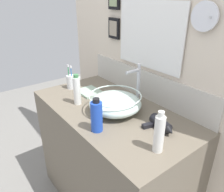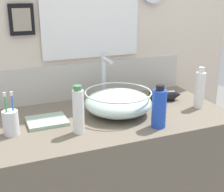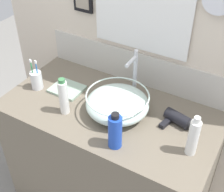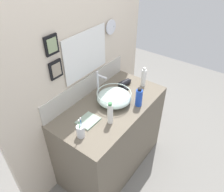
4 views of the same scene
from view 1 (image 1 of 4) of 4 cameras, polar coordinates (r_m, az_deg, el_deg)
The scene contains 10 objects.
vanity_counter at distance 1.73m, azimuth -0.30°, elevation -16.46°, with size 1.20×0.63×0.90m, color #6B6051.
back_panel at distance 1.59m, azimuth 9.63°, elevation 8.81°, with size 1.92×0.10×2.32m.
glass_bowl_sink at distance 1.41m, azimuth 0.81°, elevation -1.82°, with size 0.34×0.34×0.12m.
faucet at distance 1.48m, azimuth 6.58°, elevation 3.71°, with size 0.02×0.12×0.29m.
hair_drier at distance 1.28m, azimuth 12.69°, elevation -7.32°, with size 0.19×0.13×0.06m.
toothbrush_cup at distance 1.80m, azimuth -10.68°, elevation 3.69°, with size 0.07×0.07×0.20m.
shampoo_bottle at distance 1.08m, azimuth 12.21°, elevation -9.52°, with size 0.05×0.05×0.22m.
spray_bottle at distance 1.21m, azimuth -4.04°, elevation -5.26°, with size 0.07×0.07×0.20m.
soap_dispenser at distance 1.51m, azimuth -9.14°, elevation 1.51°, with size 0.05×0.05×0.22m.
hand_towel at distance 1.71m, azimuth -5.91°, elevation 1.11°, with size 0.19×0.16×0.02m, color #99B29E.
Camera 1 is at (1.03, -0.78, 1.60)m, focal length 35.00 mm.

